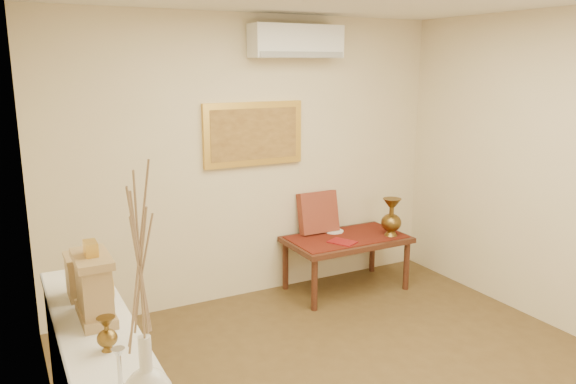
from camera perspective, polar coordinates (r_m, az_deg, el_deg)
wall_back at (r=5.39m, az=-3.60°, el=3.30°), size 4.00×0.02×2.70m
wall_left at (r=2.76m, az=-22.78°, el=-7.13°), size 0.02×4.50×2.70m
white_vase at (r=1.92m, az=-14.58°, el=-11.31°), size 0.19×0.19×0.98m
candlestick at (r=2.39m, az=-16.73°, el=-17.00°), size 0.09×0.09×0.19m
brass_urn_small at (r=2.71m, az=-17.95°, el=-13.10°), size 0.09×0.09×0.21m
table_cloth at (r=5.66m, az=5.97°, el=-4.56°), size 1.14×0.59×0.01m
brass_urn_tall at (r=5.71m, az=10.48°, el=-2.11°), size 0.21×0.21×0.46m
plate at (r=5.81m, az=4.68°, el=-3.98°), size 0.20×0.20×0.01m
menu at (r=5.47m, az=5.55°, el=-5.08°), size 0.27×0.30×0.01m
cushion at (r=5.73m, az=3.07°, el=-2.07°), size 0.42×0.18×0.43m
mantel_clock at (r=3.02m, az=-19.08°, el=-9.03°), size 0.17×0.36×0.41m
wooden_chest at (r=3.34m, az=-20.21°, el=-7.96°), size 0.16×0.21×0.24m
low_table at (r=5.68m, az=5.95°, el=-5.23°), size 1.20×0.70×0.55m
painting at (r=5.33m, az=-3.51°, el=5.91°), size 1.00×0.06×0.60m
ac_unit at (r=5.38m, az=0.86°, el=15.05°), size 0.90×0.25×0.30m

